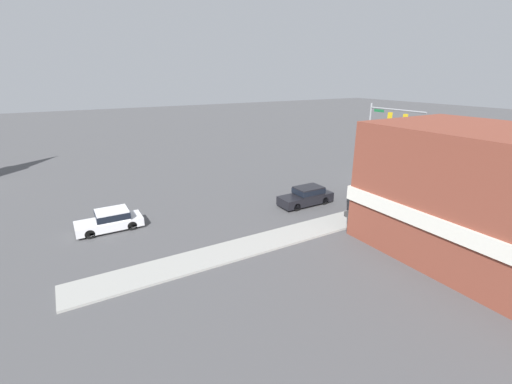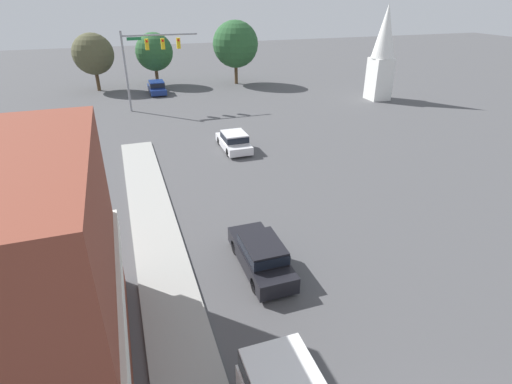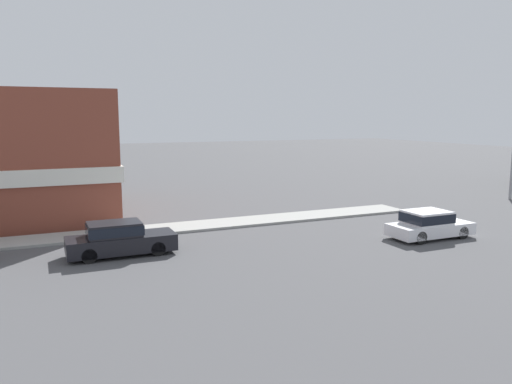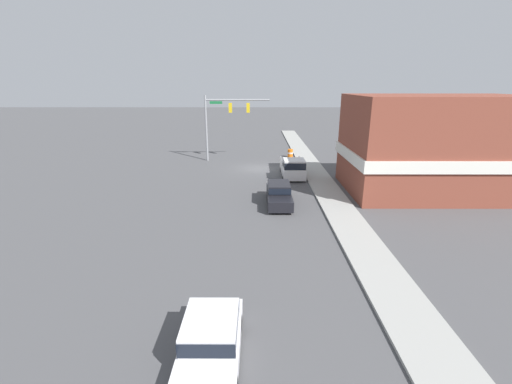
# 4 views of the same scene
# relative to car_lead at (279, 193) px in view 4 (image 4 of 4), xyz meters

# --- Properties ---
(ground_plane) EXTENTS (200.00, 200.00, 0.00)m
(ground_plane) POSITION_rel_car_lead_xyz_m (1.47, -11.07, -0.81)
(ground_plane) COLOR #4C4C4F
(sidewalk_curb) EXTENTS (2.40, 60.00, 0.14)m
(sidewalk_curb) POSITION_rel_car_lead_xyz_m (-4.23, -11.07, -0.74)
(sidewalk_curb) COLOR #9E9E99
(sidewalk_curb) RESTS_ON ground
(near_signal_assembly) EXTENTS (7.31, 0.49, 7.40)m
(near_signal_assembly) POSITION_rel_car_lead_xyz_m (5.25, -15.18, 4.54)
(near_signal_assembly) COLOR gray
(near_signal_assembly) RESTS_ON ground
(car_lead) EXTENTS (1.75, 4.80, 1.55)m
(car_lead) POSITION_rel_car_lead_xyz_m (0.00, 0.00, 0.00)
(car_lead) COLOR black
(car_lead) RESTS_ON ground
(car_oncoming) EXTENTS (1.88, 4.46, 1.46)m
(car_oncoming) POSITION_rel_car_lead_xyz_m (3.13, 15.21, -0.05)
(car_oncoming) COLOR black
(car_oncoming) RESTS_ON ground
(pickup_truck_parked) EXTENTS (2.04, 5.48, 1.93)m
(pickup_truck_parked) POSITION_rel_car_lead_xyz_m (-1.81, -7.71, 0.14)
(pickup_truck_parked) COLOR black
(pickup_truck_parked) RESTS_ON ground
(construction_barrel) EXTENTS (0.65, 0.65, 1.00)m
(construction_barrel) POSITION_rel_car_lead_xyz_m (-2.43, -16.99, -0.30)
(construction_barrel) COLOR orange
(construction_barrel) RESTS_ON ground
(corner_brick_building) EXTENTS (13.96, 8.98, 7.78)m
(corner_brick_building) POSITION_rel_car_lead_xyz_m (-12.76, -3.24, 2.99)
(corner_brick_building) COLOR brown
(corner_brick_building) RESTS_ON ground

